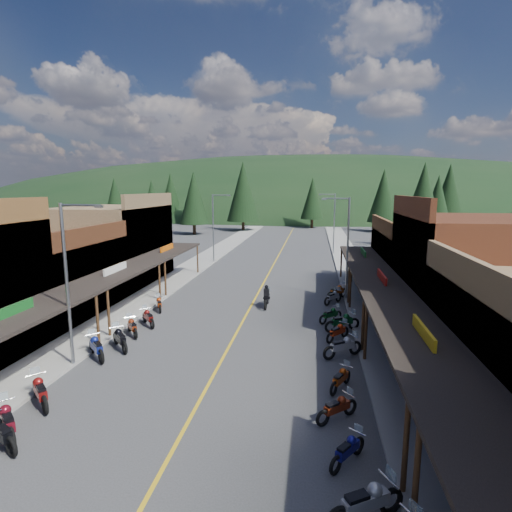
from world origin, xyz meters
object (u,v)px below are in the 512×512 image
at_px(pine_11, 423,199).
at_px(pedestrian_east_b, 349,272).
at_px(pine_8, 152,205).
at_px(bike_east_8, 342,321).
at_px(bike_west_4, 40,390).
at_px(streetlight_2, 346,244).
at_px(pine_10, 194,198).
at_px(bike_east_2, 366,501).
at_px(pine_7, 171,194).
at_px(shop_west_3, 114,245).
at_px(bike_east_3, 348,449).
at_px(bike_west_5, 96,346).
at_px(pine_2, 243,192).
at_px(bike_west_8, 148,317).
at_px(bike_east_5, 341,378).
at_px(pine_9, 437,203).
at_px(streetlight_3, 333,221).
at_px(bike_east_7, 338,331).
at_px(shop_east_2, 471,276).
at_px(shop_west_2, 48,278).
at_px(streetlight_1, 214,225).
at_px(shop_east_3, 425,263).
at_px(pine_4, 383,196).
at_px(bike_east_9, 331,314).
at_px(bike_east_10, 333,296).
at_px(pine_0, 115,198).
at_px(bike_west_7, 132,326).
at_px(bike_west_6, 120,338).
at_px(rider_on_bike, 267,298).
at_px(pine_5, 449,191).
at_px(bike_east_11, 337,291).
at_px(bike_east_6, 343,345).
at_px(pedestrian_east_a, 401,351).
at_px(bike_west_9, 159,303).
at_px(pine_3, 312,198).
at_px(bike_west_3, 7,420).
at_px(pine_1, 194,194).

height_order(pine_11, pedestrian_east_b, pine_11).
height_order(pine_8, bike_east_8, pine_8).
bearing_deg(bike_west_4, bike_east_8, -7.31).
height_order(streetlight_2, pine_8, pine_8).
relative_size(pine_10, bike_east_2, 4.96).
height_order(pine_7, pine_10, pine_7).
height_order(shop_west_3, bike_east_3, shop_west_3).
height_order(pine_11, bike_west_5, pine_11).
distance_m(pine_2, bike_west_8, 58.52).
bearing_deg(bike_east_5, pine_9, 98.54).
distance_m(streetlight_3, bike_east_7, 30.95).
relative_size(shop_east_2, bike_west_8, 5.23).
xyz_separation_m(bike_west_5, bike_east_8, (12.78, 5.87, -0.01)).
xyz_separation_m(streetlight_3, pine_9, (17.05, 15.00, 1.92)).
relative_size(shop_west_2, streetlight_1, 1.36).
height_order(shop_east_3, pine_4, pine_4).
bearing_deg(pine_2, bike_east_9, -74.20).
relative_size(shop_west_3, streetlight_2, 1.36).
distance_m(bike_east_2, bike_east_10, 20.37).
xyz_separation_m(pine_0, pine_11, (60.00, -24.00, 0.70)).
bearing_deg(pine_8, bike_west_7, -69.05).
distance_m(bike_west_6, bike_west_8, 3.80).
distance_m(bike_east_8, rider_on_bike, 6.78).
height_order(pine_5, bike_east_8, pine_5).
height_order(bike_west_7, bike_east_11, bike_east_11).
xyz_separation_m(shop_east_3, bike_east_6, (-7.63, -14.33, -1.88)).
relative_size(pine_9, pine_10, 0.93).
relative_size(pine_2, pedestrian_east_b, 7.86).
relative_size(shop_east_3, bike_east_7, 5.45).
distance_m(pine_9, pedestrian_east_a, 51.99).
distance_m(streetlight_2, pine_5, 69.57).
relative_size(streetlight_3, bike_east_6, 3.49).
height_order(bike_west_9, bike_east_3, bike_west_9).
xyz_separation_m(bike_west_6, bike_east_2, (11.80, -9.88, 0.02)).
bearing_deg(pine_0, pine_9, -14.88).
bearing_deg(pine_3, bike_east_7, -88.28).
distance_m(streetlight_2, bike_west_8, 15.50).
bearing_deg(bike_east_9, bike_east_2, -44.12).
height_order(bike_east_6, bike_east_7, bike_east_6).
bearing_deg(pine_4, shop_west_2, -118.58).
bearing_deg(pine_10, bike_west_3, -78.96).
bearing_deg(bike_east_11, pine_3, 133.56).
xyz_separation_m(shop_east_2, pine_10, (-31.78, 48.30, 3.27)).
bearing_deg(bike_west_7, bike_east_10, -3.96).
height_order(bike_east_8, pedestrian_east_a, pedestrian_east_a).
bearing_deg(pine_4, pine_9, -68.20).
distance_m(pine_0, pine_9, 66.22).
bearing_deg(pedestrian_east_b, shop_west_3, -30.55).
xyz_separation_m(shop_west_3, bike_east_9, (19.50, -8.86, -2.95)).
xyz_separation_m(shop_west_3, pine_1, (-10.22, 58.70, 3.72)).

